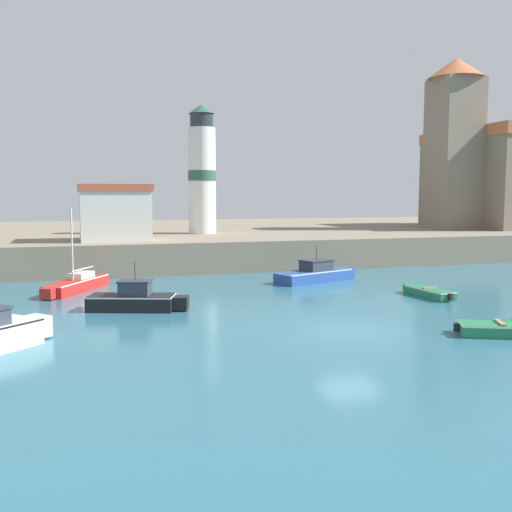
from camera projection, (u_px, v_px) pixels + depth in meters
ground_plane at (350, 332)px, 25.20m from camera, size 200.00×200.00×0.00m
quay_seawall at (184, 239)px, 62.53m from camera, size 120.00×40.00×2.31m
motorboat_black_0 at (135, 299)px, 29.88m from camera, size 5.12×2.94×2.41m
motorboat_blue_2 at (315, 273)px, 39.81m from camera, size 6.33×3.67×2.35m
dinghy_green_3 at (429, 292)px, 33.75m from camera, size 1.33×4.05×0.58m
sailboat_red_4 at (76, 284)px, 35.73m from camera, size 3.98×5.84×4.99m
dinghy_green_5 at (503, 329)px, 24.48m from camera, size 3.92×2.54×0.59m
church at (485, 171)px, 63.05m from camera, size 13.60×14.89×16.84m
lighthouse at (202, 172)px, 52.77m from camera, size 2.47×2.47×11.28m
harbor_shed_near_wharf at (115, 212)px, 44.93m from camera, size 5.31×4.50×4.20m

